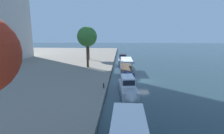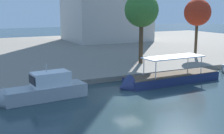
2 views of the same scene
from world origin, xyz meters
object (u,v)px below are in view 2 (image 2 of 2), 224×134
tour_boat_2 (166,80)px  tree_2 (141,10)px  mooring_bollard_0 (40,79)px  tree_1 (197,12)px  motor_yacht_1 (40,91)px

tour_boat_2 → tree_2: tree_2 is taller
mooring_bollard_0 → tree_1: 30.41m
motor_yacht_1 → mooring_bollard_0: motor_yacht_1 is taller
tour_boat_2 → tree_2: (2.56, 9.86, 7.93)m
motor_yacht_1 → tree_2: (17.27, 9.74, 7.48)m
motor_yacht_1 → tree_1: bearing=-163.1°
tour_boat_2 → tree_1: 20.53m
mooring_bollard_0 → tour_boat_2: bearing=-16.6°
tree_1 → tree_2: (-12.26, -2.17, 0.37)m
mooring_bollard_0 → tree_2: 18.73m
tour_boat_2 → tree_2: size_ratio=1.30×
motor_yacht_1 → tour_boat_2: size_ratio=0.69×
tour_boat_2 → motor_yacht_1: bearing=-2.1°
motor_yacht_1 → tour_boat_2: (14.71, -0.11, -0.46)m
motor_yacht_1 → tree_2: size_ratio=0.89×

